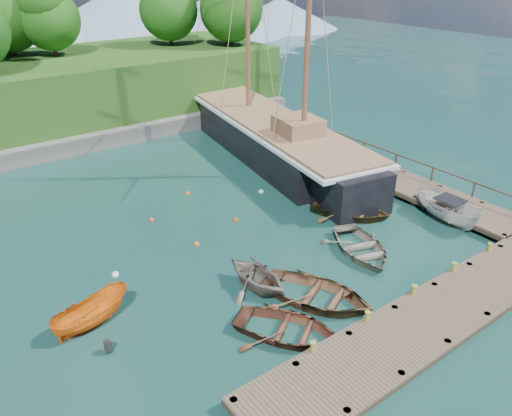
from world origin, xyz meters
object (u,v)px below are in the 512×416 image
at_px(cabin_boat_white, 446,221).
at_px(rowboat_0, 288,336).
at_px(rowboat_2, 317,302).
at_px(rowboat_4, 350,216).
at_px(rowboat_1, 257,289).
at_px(rowboat_3, 360,253).
at_px(motorboat_orange, 93,325).
at_px(schooner, 273,141).

bearing_deg(cabin_boat_white, rowboat_0, -163.70).
distance_m(rowboat_2, rowboat_4, 8.75).
bearing_deg(rowboat_1, rowboat_4, 8.12).
height_order(rowboat_2, rowboat_3, rowboat_2).
xyz_separation_m(rowboat_1, rowboat_4, (8.82, 2.52, 0.00)).
height_order(motorboat_orange, cabin_boat_white, cabin_boat_white).
relative_size(rowboat_1, rowboat_2, 0.68).
xyz_separation_m(cabin_boat_white, schooner, (-1.62, 14.37, 1.23)).
relative_size(rowboat_4, motorboat_orange, 1.30).
distance_m(rowboat_0, schooner, 20.44).
height_order(rowboat_0, schooner, schooner).
xyz_separation_m(rowboat_3, motorboat_orange, (-13.32, 2.86, 0.00)).
bearing_deg(rowboat_3, schooner, 90.72).
relative_size(motorboat_orange, cabin_boat_white, 0.81).
bearing_deg(cabin_boat_white, rowboat_2, -166.60).
relative_size(rowboat_0, schooner, 0.15).
distance_m(rowboat_3, schooner, 14.74).
xyz_separation_m(rowboat_2, cabin_boat_white, (11.27, 1.08, 0.00)).
bearing_deg(rowboat_1, rowboat_0, -112.91).
bearing_deg(rowboat_2, rowboat_0, 175.72).
bearing_deg(motorboat_orange, rowboat_0, -143.86).
height_order(rowboat_1, motorboat_orange, rowboat_1).
bearing_deg(motorboat_orange, rowboat_2, -129.93).
relative_size(rowboat_3, schooner, 0.16).
relative_size(rowboat_4, cabin_boat_white, 1.05).
bearing_deg(schooner, rowboat_3, -100.02).
distance_m(rowboat_3, rowboat_4, 4.18).
height_order(rowboat_0, rowboat_3, rowboat_3).
distance_m(rowboat_1, rowboat_4, 9.17).
bearing_deg(rowboat_1, cabin_boat_white, -13.71).
xyz_separation_m(rowboat_2, rowboat_3, (4.63, 1.65, 0.00)).
distance_m(rowboat_2, cabin_boat_white, 11.32).
bearing_deg(schooner, cabin_boat_white, -73.59).
distance_m(cabin_boat_white, schooner, 14.52).
xyz_separation_m(rowboat_0, cabin_boat_white, (13.76, 2.02, 0.00)).
xyz_separation_m(rowboat_0, rowboat_2, (2.49, 0.95, 0.00)).
xyz_separation_m(rowboat_2, rowboat_4, (7.23, 4.92, 0.00)).
relative_size(rowboat_0, rowboat_3, 0.98).
height_order(rowboat_2, schooner, schooner).
relative_size(rowboat_0, rowboat_4, 0.97).
relative_size(rowboat_0, rowboat_2, 0.88).
height_order(rowboat_3, cabin_boat_white, cabin_boat_white).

